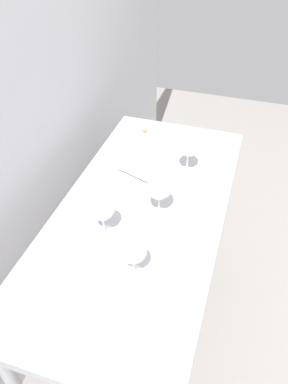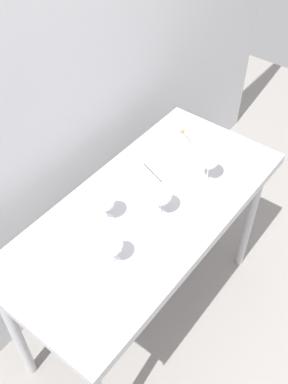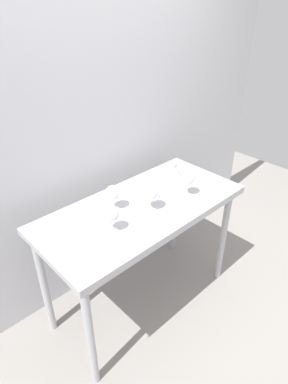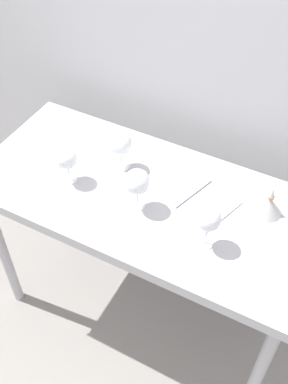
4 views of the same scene
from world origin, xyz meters
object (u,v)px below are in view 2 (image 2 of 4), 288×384
object	(u,v)px
wine_glass_near_center	(161,195)
wine_glass_near_left	(112,245)
tasting_sheet_upper	(62,251)
wine_glass_far_left	(104,201)
decanter_funnel	(182,137)
wine_glass_near_right	(209,160)
open_notebook	(156,177)

from	to	relation	value
wine_glass_near_center	wine_glass_near_left	bearing A→B (deg)	-179.49
wine_glass_near_center	tasting_sheet_upper	size ratio (longest dim) A/B	0.89
wine_glass_far_left	decanter_funnel	bearing A→B (deg)	3.35
wine_glass_far_left	wine_glass_near_center	xyz separation A→B (m)	(0.17, -0.17, 0.01)
wine_glass_near_right	open_notebook	xyz separation A→B (m)	(-0.13, 0.20, -0.13)
wine_glass_near_left	wine_glass_near_center	distance (m)	0.31
decanter_funnel	wine_glass_near_center	bearing A→B (deg)	-156.05
wine_glass_near_left	tasting_sheet_upper	world-z (taller)	wine_glass_near_left
wine_glass_far_left	open_notebook	distance (m)	0.36
wine_glass_near_right	tasting_sheet_upper	bearing A→B (deg)	160.71
wine_glass_near_left	tasting_sheet_upper	size ratio (longest dim) A/B	0.80
wine_glass_far_left	open_notebook	world-z (taller)	wine_glass_far_left
wine_glass_far_left	wine_glass_near_right	bearing A→B (deg)	-24.38
wine_glass_near_left	decanter_funnel	xyz separation A→B (m)	(0.77, 0.20, -0.07)
open_notebook	wine_glass_near_center	bearing A→B (deg)	-121.10
open_notebook	decanter_funnel	bearing A→B (deg)	28.68
wine_glass_far_left	wine_glass_near_center	bearing A→B (deg)	-44.98
wine_glass_near_right	tasting_sheet_upper	xyz separation A→B (m)	(-0.70, 0.24, -0.13)
wine_glass_near_center	open_notebook	bearing A→B (deg)	40.72
open_notebook	decanter_funnel	distance (m)	0.29
tasting_sheet_upper	decanter_funnel	world-z (taller)	decanter_funnel
tasting_sheet_upper	wine_glass_near_left	bearing A→B (deg)	-73.12
wine_glass_near_right	wine_glass_far_left	bearing A→B (deg)	155.62
open_notebook	tasting_sheet_upper	bearing A→B (deg)	-166.68
wine_glass_near_left	decanter_funnel	distance (m)	0.80
wine_glass_near_left	wine_glass_far_left	world-z (taller)	wine_glass_far_left
wine_glass_near_center	tasting_sheet_upper	distance (m)	0.46
tasting_sheet_upper	decanter_funnel	xyz separation A→B (m)	(0.85, 0.00, 0.04)
wine_glass_near_right	decanter_funnel	distance (m)	0.30
wine_glass_near_right	open_notebook	world-z (taller)	wine_glass_near_right
wine_glass_near_left	tasting_sheet_upper	xyz separation A→B (m)	(-0.08, 0.20, -0.11)
wine_glass_near_center	decanter_funnel	bearing A→B (deg)	23.95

